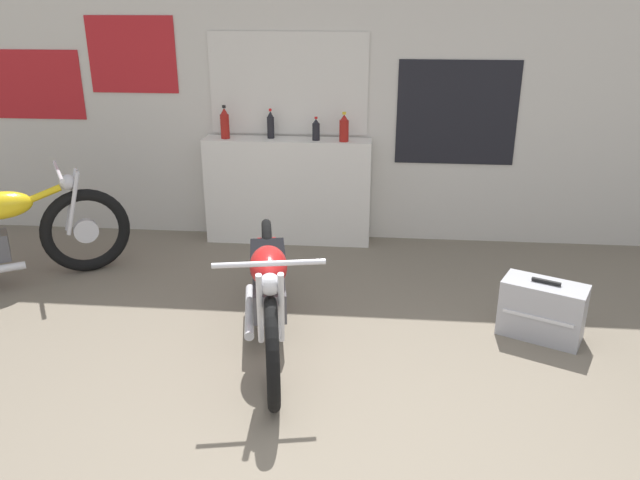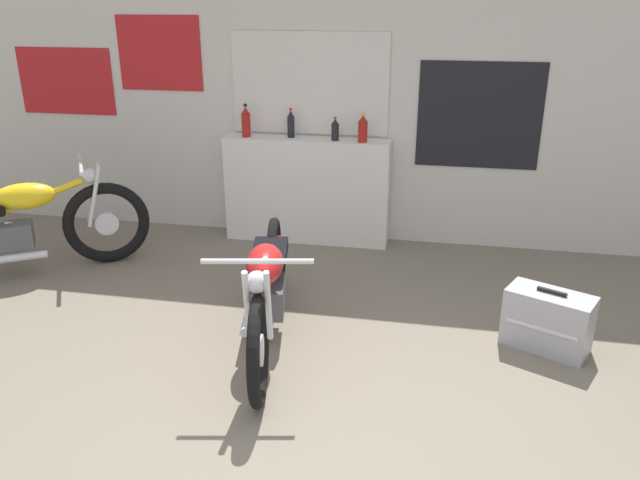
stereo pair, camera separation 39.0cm
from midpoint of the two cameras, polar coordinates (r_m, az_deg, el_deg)
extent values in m
plane|color=#706656|center=(3.40, 2.93, -19.65)|extent=(24.00, 24.00, 0.00)
cube|color=beige|center=(5.87, 7.91, 13.06)|extent=(10.00, 0.06, 2.80)
cube|color=silver|center=(5.90, 0.99, 14.09)|extent=(1.41, 0.01, 0.86)
cube|color=beige|center=(5.90, 0.98, 14.08)|extent=(1.47, 0.01, 0.92)
cube|color=black|center=(5.87, 16.26, 10.83)|extent=(1.09, 0.01, 0.94)
cube|color=#B21E23|center=(6.30, -12.71, 16.31)|extent=(0.83, 0.01, 0.69)
cube|color=#B21E23|center=(6.79, -20.69, 13.42)|extent=(1.01, 0.01, 0.65)
cube|color=silver|center=(5.97, 0.68, 4.54)|extent=(1.56, 0.28, 1.00)
cylinder|color=maroon|center=(5.93, -4.88, 10.42)|extent=(0.08, 0.08, 0.22)
cone|color=maroon|center=(5.90, -4.93, 11.76)|extent=(0.07, 0.07, 0.06)
cylinder|color=black|center=(5.90, -4.94, 12.17)|extent=(0.03, 0.03, 0.02)
cylinder|color=black|center=(5.88, -0.75, 10.29)|extent=(0.07, 0.07, 0.20)
cone|color=black|center=(5.86, -0.76, 11.49)|extent=(0.06, 0.06, 0.05)
cylinder|color=red|center=(5.85, -0.76, 11.85)|extent=(0.03, 0.03, 0.02)
cylinder|color=black|center=(5.76, 3.36, 9.81)|extent=(0.07, 0.07, 0.15)
cone|color=black|center=(5.74, 3.38, 10.77)|extent=(0.06, 0.06, 0.04)
cylinder|color=red|center=(5.74, 3.38, 11.07)|extent=(0.03, 0.03, 0.02)
cylinder|color=maroon|center=(5.71, 5.92, 9.81)|extent=(0.09, 0.09, 0.19)
cone|color=maroon|center=(5.68, 5.96, 11.02)|extent=(0.07, 0.07, 0.05)
cylinder|color=gold|center=(5.68, 5.98, 11.39)|extent=(0.03, 0.03, 0.02)
torus|color=black|center=(3.64, -2.56, -10.12)|extent=(0.20, 0.66, 0.66)
cylinder|color=silver|center=(3.64, -2.56, -10.12)|extent=(0.09, 0.19, 0.19)
torus|color=black|center=(4.81, -1.88, -1.88)|extent=(0.20, 0.66, 0.66)
cylinder|color=silver|center=(4.81, -1.88, -1.88)|extent=(0.09, 0.19, 0.19)
cube|color=#4C4C51|center=(4.28, -2.14, -5.23)|extent=(0.29, 0.40, 0.21)
cylinder|color=#B21919|center=(4.19, -2.18, -2.73)|extent=(0.28, 1.19, 0.43)
ellipsoid|color=#B21919|center=(3.99, -2.29, -2.24)|extent=(0.32, 0.49, 0.22)
cube|color=black|center=(4.36, -2.09, -1.26)|extent=(0.32, 0.49, 0.08)
cube|color=#B21919|center=(4.67, -1.94, -0.44)|extent=(0.19, 0.29, 0.04)
cylinder|color=silver|center=(3.57, -1.62, -6.14)|extent=(0.07, 0.17, 0.49)
cylinder|color=silver|center=(3.57, -3.55, -6.13)|extent=(0.07, 0.17, 0.49)
cylinder|color=silver|center=(3.52, -2.60, -2.03)|extent=(0.63, 0.15, 0.03)
sphere|color=silver|center=(3.51, -2.62, -3.91)|extent=(0.13, 0.13, 0.13)
cylinder|color=silver|center=(4.43, -3.89, -6.22)|extent=(0.20, 0.72, 0.06)
torus|color=black|center=(5.74, -17.10, 1.46)|extent=(0.68, 0.47, 0.73)
cylinder|color=silver|center=(5.74, -17.10, 1.46)|extent=(0.21, 0.17, 0.20)
cube|color=#4C4C51|center=(5.77, -25.02, 0.25)|extent=(0.46, 0.40, 0.22)
cylinder|color=yellow|center=(5.70, -25.36, 2.32)|extent=(1.16, 0.75, 0.46)
ellipsoid|color=yellow|center=(5.65, -23.63, 3.66)|extent=(0.55, 0.47, 0.22)
cylinder|color=silver|center=(5.71, -18.17, 4.11)|extent=(0.17, 0.12, 0.53)
cylinder|color=silver|center=(5.60, -18.09, 3.78)|extent=(0.17, 0.12, 0.53)
cylinder|color=silver|center=(5.58, -19.19, 6.49)|extent=(0.36, 0.56, 0.03)
sphere|color=silver|center=(5.61, -18.46, 5.59)|extent=(0.13, 0.13, 0.13)
cube|color=#9E9EA3|center=(4.54, 22.46, -6.90)|extent=(0.61, 0.48, 0.41)
cube|color=silver|center=(4.42, 21.98, -7.61)|extent=(0.43, 0.21, 0.02)
cube|color=black|center=(4.45, 22.85, -4.41)|extent=(0.18, 0.10, 0.02)
camera|label=1|loc=(0.19, -87.34, 1.04)|focal=35.00mm
camera|label=2|loc=(0.19, 92.66, -1.04)|focal=35.00mm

